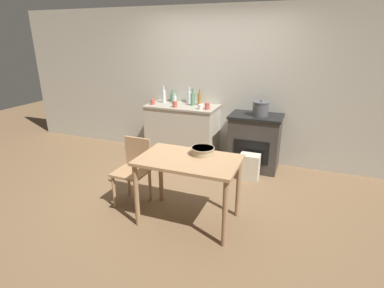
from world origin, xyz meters
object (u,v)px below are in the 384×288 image
(cup_mid_right, at_px, (153,102))
(cup_right, at_px, (175,104))
(chair, at_px, (134,169))
(stock_pot, at_px, (261,109))
(flour_sack, at_px, (249,167))
(bottle_far_left, at_px, (193,99))
(bottle_center, at_px, (173,97))
(bottle_center_left, at_px, (200,99))
(bottle_mid_left, at_px, (164,96))
(mixing_bowl_large, at_px, (203,151))
(cup_end_right, at_px, (207,106))
(stove, at_px, (254,142))
(bottle_center_right, at_px, (189,97))
(work_table, at_px, (189,169))
(bottle_left, at_px, (175,100))
(cup_far_right, at_px, (201,107))

(cup_mid_right, xyz_separation_m, cup_right, (0.44, -0.05, 0.00))
(chair, distance_m, stock_pot, 2.15)
(flour_sack, distance_m, bottle_far_left, 1.49)
(bottle_far_left, bearing_deg, bottle_center, 160.04)
(chair, bearing_deg, bottle_center_left, 83.06)
(bottle_mid_left, bearing_deg, cup_right, -38.85)
(mixing_bowl_large, height_order, bottle_far_left, bottle_far_left)
(chair, bearing_deg, cup_end_right, 73.19)
(mixing_bowl_large, xyz_separation_m, bottle_mid_left, (-1.32, 1.70, 0.24))
(bottle_center_left, bearing_deg, mixing_bowl_large, -69.01)
(stove, bearing_deg, bottle_center_left, 172.93)
(chair, bearing_deg, bottle_center_right, 90.11)
(flour_sack, height_order, bottle_center, bottle_center)
(work_table, height_order, mixing_bowl_large, mixing_bowl_large)
(bottle_center_right, bearing_deg, bottle_mid_left, -163.43)
(bottle_left, xyz_separation_m, bottle_center_left, (0.43, 0.07, 0.04))
(bottle_center_left, bearing_deg, cup_mid_right, -160.26)
(bottle_mid_left, height_order, bottle_center_right, bottle_mid_left)
(work_table, bearing_deg, cup_end_right, 101.65)
(bottle_center_left, xyz_separation_m, cup_right, (-0.32, -0.32, -0.06))
(flour_sack, bearing_deg, chair, -136.71)
(work_table, height_order, chair, chair)
(flour_sack, relative_size, bottle_center_right, 1.40)
(bottle_mid_left, relative_size, bottle_center_right, 1.06)
(flour_sack, height_order, mixing_bowl_large, mixing_bowl_large)
(stock_pot, xyz_separation_m, bottle_center_left, (-1.06, 0.16, 0.05))
(cup_mid_right, relative_size, cup_right, 0.93)
(work_table, distance_m, stock_pot, 1.87)
(stock_pot, bearing_deg, bottle_far_left, 176.49)
(bottle_left, relative_size, bottle_center_left, 0.66)
(bottle_center_left, bearing_deg, flour_sack, -29.64)
(bottle_left, distance_m, cup_far_right, 0.61)
(chair, height_order, flour_sack, chair)
(bottle_center_left, relative_size, bottle_center, 1.27)
(work_table, relative_size, cup_end_right, 10.66)
(bottle_far_left, distance_m, bottle_mid_left, 0.55)
(stove, xyz_separation_m, bottle_center, (-1.53, 0.20, 0.59))
(mixing_bowl_large, relative_size, cup_far_right, 3.42)
(flour_sack, bearing_deg, bottle_center_left, 150.36)
(bottle_mid_left, bearing_deg, cup_mid_right, -117.14)
(bottle_left, bearing_deg, bottle_far_left, -2.95)
(chair, distance_m, mixing_bowl_large, 1.00)
(bottle_far_left, bearing_deg, stock_pot, -3.51)
(stove, height_order, bottle_far_left, bottle_far_left)
(bottle_left, distance_m, cup_right, 0.28)
(cup_far_right, bearing_deg, work_table, -74.73)
(bottle_far_left, xyz_separation_m, cup_right, (-0.22, -0.24, -0.06))
(mixing_bowl_large, distance_m, cup_mid_right, 2.07)
(stock_pot, bearing_deg, bottle_center_left, 171.46)
(stove, relative_size, cup_mid_right, 9.67)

